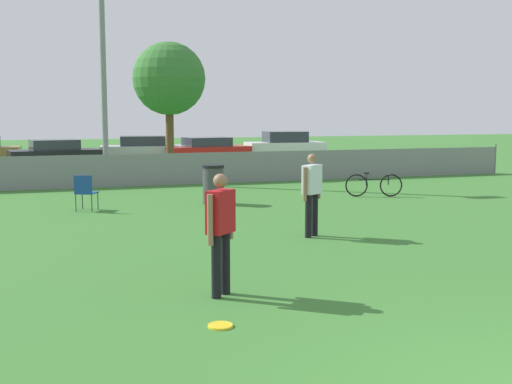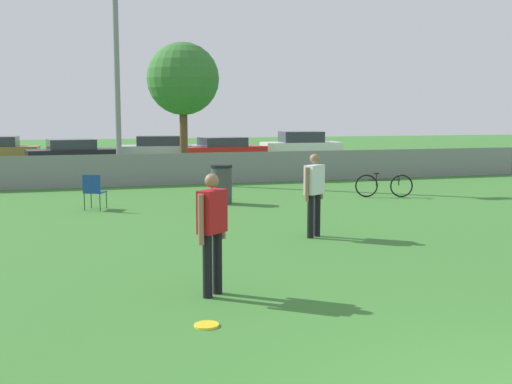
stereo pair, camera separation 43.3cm
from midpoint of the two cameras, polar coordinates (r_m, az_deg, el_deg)
fence_backline at (r=22.41m, az=-8.44°, el=2.02°), size 27.45×0.07×1.21m
light_pole at (r=23.97m, az=-14.07°, el=14.88°), size 0.90×0.36×10.11m
tree_near_pole at (r=26.30m, az=-8.22°, el=9.89°), size 2.91×2.91×5.31m
player_defender_red at (r=8.64m, az=-4.61°, el=-3.02°), size 0.46×0.45×1.67m
player_receiver_white at (r=12.82m, az=4.02°, el=0.27°), size 0.50×0.42×1.67m
frisbee_disc at (r=7.64m, az=-4.85°, el=-11.76°), size 0.29×0.29×0.03m
folding_chair_sideline at (r=16.88m, az=-15.65°, el=0.15°), size 0.63×0.63×0.92m
bicycle_sideline at (r=19.38m, az=9.81°, el=0.63°), size 1.63×0.64×0.72m
trash_bin at (r=17.61m, az=-4.52°, el=0.69°), size 0.60×0.60×1.07m
parked_car_dark at (r=30.64m, az=-17.84°, el=3.26°), size 4.17×2.33×1.29m
parked_car_silver at (r=33.09m, az=-10.39°, el=3.75°), size 4.47×2.43×1.34m
parked_car_red at (r=32.74m, az=-4.77°, el=3.76°), size 4.47×2.32×1.27m
parked_car_white at (r=34.44m, az=2.23°, el=4.08°), size 4.23×2.01×1.51m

